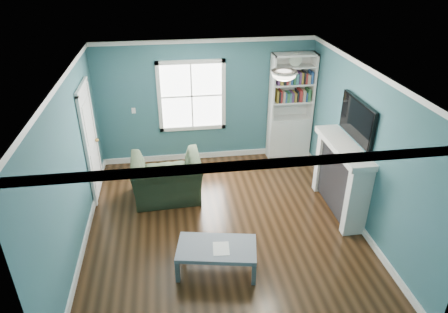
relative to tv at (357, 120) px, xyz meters
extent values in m
plane|color=black|center=(-2.20, -0.20, -1.72)|extent=(5.00, 5.00, 0.00)
plane|color=#306366|center=(-2.20, 2.30, -0.43)|extent=(4.50, 0.00, 4.50)
plane|color=#306366|center=(-2.20, -2.70, -0.43)|extent=(4.50, 0.00, 4.50)
plane|color=#306366|center=(-4.45, -0.20, -0.43)|extent=(0.00, 5.00, 5.00)
plane|color=#306366|center=(0.05, -0.20, -0.43)|extent=(0.00, 5.00, 5.00)
plane|color=white|center=(-2.20, -0.20, 0.88)|extent=(5.00, 5.00, 0.00)
cube|color=white|center=(-2.20, 2.28, -1.66)|extent=(4.50, 0.03, 0.12)
cube|color=white|center=(-4.44, -0.20, -1.66)|extent=(0.03, 5.00, 0.12)
cube|color=white|center=(0.03, -0.20, -1.66)|extent=(0.03, 5.00, 0.12)
cube|color=white|center=(-2.20, 2.28, 0.84)|extent=(4.50, 0.04, 0.08)
cube|color=white|center=(-2.20, -2.68, 0.84)|extent=(4.50, 0.04, 0.08)
cube|color=white|center=(-4.43, -0.20, 0.84)|extent=(0.04, 5.00, 0.08)
cube|color=white|center=(0.03, -0.20, 0.84)|extent=(0.04, 5.00, 0.08)
cube|color=white|center=(-2.50, 2.29, -0.27)|extent=(1.24, 0.01, 1.34)
cube|color=white|center=(-3.16, 2.28, -0.27)|extent=(0.08, 0.06, 1.50)
cube|color=white|center=(-1.84, 2.28, -0.27)|extent=(0.08, 0.06, 1.50)
cube|color=white|center=(-2.50, 2.28, -0.98)|extent=(1.40, 0.06, 0.08)
cube|color=white|center=(-2.50, 2.28, 0.44)|extent=(1.40, 0.06, 0.08)
cube|color=white|center=(-2.50, 2.28, -0.27)|extent=(1.24, 0.03, 0.03)
cube|color=white|center=(-2.50, 2.28, -0.27)|extent=(0.03, 0.03, 1.34)
cube|color=silver|center=(-0.43, 2.10, -1.27)|extent=(0.90, 0.35, 0.90)
cube|color=silver|center=(-0.86, 2.10, -0.12)|extent=(0.04, 0.35, 1.40)
cube|color=silver|center=(0.00, 2.10, -0.12)|extent=(0.04, 0.35, 1.40)
cube|color=silver|center=(-0.43, 2.26, -0.12)|extent=(0.90, 0.02, 1.40)
cube|color=silver|center=(-0.43, 2.10, 0.55)|extent=(0.90, 0.35, 0.04)
cube|color=silver|center=(-0.43, 2.10, -0.80)|extent=(0.84, 0.33, 0.03)
cube|color=silver|center=(-0.43, 2.10, -0.42)|extent=(0.84, 0.33, 0.03)
cube|color=silver|center=(-0.43, 2.10, -0.04)|extent=(0.84, 0.33, 0.03)
cube|color=silver|center=(-0.43, 2.10, 0.32)|extent=(0.84, 0.33, 0.03)
cube|color=olive|center=(-0.43, 2.08, -0.30)|extent=(0.70, 0.25, 0.22)
cube|color=black|center=(-0.43, 2.08, 0.08)|extent=(0.70, 0.25, 0.22)
cylinder|color=beige|center=(-0.43, 2.05, 0.46)|extent=(0.26, 0.06, 0.26)
cube|color=black|center=(-0.11, 0.00, -1.12)|extent=(0.30, 1.20, 1.10)
cube|color=black|center=(-0.13, 0.00, -1.32)|extent=(0.22, 0.65, 0.70)
cube|color=silver|center=(-0.13, -0.67, -1.12)|extent=(0.36, 0.16, 1.20)
cube|color=silver|center=(-0.13, 0.67, -1.12)|extent=(0.36, 0.16, 1.20)
cube|color=silver|center=(-0.15, 0.00, -0.47)|extent=(0.44, 1.58, 0.10)
cube|color=black|center=(0.00, 0.00, 0.00)|extent=(0.06, 1.10, 0.65)
cube|color=silver|center=(-4.43, 1.20, -0.70)|extent=(0.04, 0.80, 2.05)
cube|color=white|center=(-4.42, 0.75, -0.70)|extent=(0.05, 0.08, 2.13)
cube|color=white|center=(-4.42, 1.65, -0.70)|extent=(0.05, 0.08, 2.13)
cube|color=white|center=(-4.42, 1.20, 0.36)|extent=(0.05, 0.98, 0.08)
sphere|color=#BF8C3F|center=(-4.37, 1.50, -0.77)|extent=(0.07, 0.07, 0.07)
ellipsoid|color=white|center=(-1.30, -0.10, 0.82)|extent=(0.34, 0.34, 0.15)
cylinder|color=white|center=(-1.30, -0.10, 0.86)|extent=(0.38, 0.38, 0.03)
cube|color=white|center=(-3.70, 2.28, -0.52)|extent=(0.08, 0.01, 0.12)
imported|color=black|center=(-3.10, 0.80, -1.19)|extent=(1.27, 0.85, 1.08)
cube|color=#454D53|center=(-3.01, -1.35, -1.55)|extent=(0.07, 0.07, 0.35)
cube|color=#454D53|center=(-1.97, -1.55, -1.55)|extent=(0.07, 0.07, 0.35)
cube|color=#454D53|center=(-2.91, -0.81, -1.55)|extent=(0.07, 0.07, 0.35)
cube|color=#454D53|center=(-1.86, -1.01, -1.55)|extent=(0.07, 0.07, 0.35)
cube|color=slate|center=(-2.44, -1.18, -1.35)|extent=(1.22, 0.82, 0.06)
cube|color=white|center=(-2.38, -1.23, -1.31)|extent=(0.25, 0.31, 0.00)
camera|label=1|loc=(-2.97, -5.55, 2.48)|focal=32.00mm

